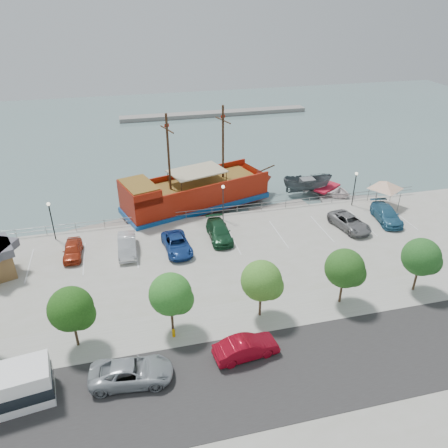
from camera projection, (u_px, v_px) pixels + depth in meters
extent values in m
plane|color=slate|center=(238.00, 258.00, 44.26)|extent=(160.00, 160.00, 0.00)
cube|color=#999887|center=(332.00, 438.00, 26.16)|extent=(100.00, 58.00, 1.20)
cube|color=#2A2828|center=(300.00, 368.00, 30.13)|extent=(100.00, 8.00, 0.04)
cube|color=#98968C|center=(271.00, 313.00, 35.25)|extent=(100.00, 4.00, 0.05)
cylinder|color=gray|center=(220.00, 208.00, 49.98)|extent=(50.00, 0.06, 0.06)
cylinder|color=gray|center=(220.00, 211.00, 50.18)|extent=(50.00, 0.06, 0.06)
cube|color=gray|center=(215.00, 114.00, 93.08)|extent=(40.00, 3.00, 0.80)
cube|color=maroon|center=(196.00, 195.00, 52.70)|extent=(18.23, 10.36, 2.83)
cube|color=navy|center=(196.00, 202.00, 53.14)|extent=(18.64, 10.77, 0.65)
cone|color=maroon|center=(261.00, 179.00, 57.04)|extent=(4.87, 6.02, 5.22)
cube|color=maroon|center=(139.00, 191.00, 48.46)|extent=(4.73, 6.16, 1.52)
cube|color=brown|center=(138.00, 184.00, 48.07)|extent=(4.39, 5.68, 0.13)
cube|color=brown|center=(200.00, 183.00, 52.25)|extent=(14.92, 8.77, 0.16)
cube|color=maroon|center=(186.00, 174.00, 53.81)|extent=(16.68, 5.37, 0.76)
cube|color=maroon|center=(206.00, 189.00, 49.88)|extent=(16.68, 5.37, 0.76)
cylinder|color=#382111|center=(223.00, 143.00, 51.62)|extent=(0.33, 0.33, 8.92)
cylinder|color=#382111|center=(168.00, 153.00, 48.42)|extent=(0.33, 0.33, 8.92)
cylinder|color=#382111|center=(223.00, 120.00, 50.32)|extent=(1.11, 3.16, 0.15)
cylinder|color=#382111|center=(167.00, 129.00, 47.12)|extent=(1.11, 3.16, 0.15)
cube|color=#C8BA93|center=(197.00, 171.00, 51.35)|extent=(7.25, 5.82, 0.13)
cylinder|color=#382111|center=(266.00, 169.00, 56.76)|extent=(2.64, 0.97, 0.64)
imported|color=#485156|center=(307.00, 186.00, 57.22)|extent=(6.70, 3.56, 2.46)
imported|color=silver|center=(327.00, 191.00, 57.23)|extent=(7.54, 8.09, 1.36)
cube|color=gray|center=(104.00, 228.00, 49.24)|extent=(7.56, 3.79, 0.42)
cube|color=gray|center=(279.00, 209.00, 53.63)|extent=(7.66, 3.27, 0.42)
cube|color=gray|center=(351.00, 200.00, 55.66)|extent=(7.95, 3.86, 0.44)
cylinder|color=slate|center=(369.00, 192.00, 53.22)|extent=(0.09, 0.09, 2.32)
cylinder|color=slate|center=(391.00, 192.00, 53.19)|extent=(0.09, 0.09, 2.32)
cylinder|color=slate|center=(375.00, 202.00, 50.81)|extent=(0.09, 0.09, 2.32)
cylinder|color=slate|center=(399.00, 202.00, 50.78)|extent=(0.09, 0.09, 2.32)
pyramid|color=white|center=(387.00, 181.00, 51.02)|extent=(5.40, 5.40, 0.95)
imported|color=#9BA2A8|center=(131.00, 372.00, 28.86)|extent=(5.72, 3.08, 1.53)
imported|color=maroon|center=(246.00, 348.00, 30.83)|extent=(4.84, 2.19, 1.54)
cylinder|color=#D08C02|center=(174.00, 334.00, 32.75)|extent=(0.23, 0.23, 0.58)
sphere|color=#D08C02|center=(173.00, 331.00, 32.60)|extent=(0.25, 0.25, 0.25)
cylinder|color=black|center=(52.00, 223.00, 44.60)|extent=(0.12, 0.12, 4.00)
sphere|color=#FFF2CC|center=(48.00, 204.00, 43.60)|extent=(0.36, 0.36, 0.36)
cylinder|color=black|center=(223.00, 204.00, 48.37)|extent=(0.12, 0.12, 4.00)
sphere|color=#FFF2CC|center=(223.00, 187.00, 47.37)|extent=(0.36, 0.36, 0.36)
cylinder|color=black|center=(354.00, 190.00, 51.73)|extent=(0.12, 0.12, 4.00)
sphere|color=#FFF2CC|center=(357.00, 174.00, 50.72)|extent=(0.36, 0.36, 0.36)
cylinder|color=#473321|center=(76.00, 334.00, 31.59)|extent=(0.20, 0.20, 2.20)
sphere|color=#1C4712|center=(71.00, 309.00, 30.49)|extent=(3.20, 3.20, 3.20)
sphere|color=#1C4712|center=(80.00, 315.00, 30.55)|extent=(2.20, 2.20, 2.20)
cylinder|color=#473321|center=(172.00, 318.00, 33.05)|extent=(0.20, 0.20, 2.20)
sphere|color=#286921|center=(170.00, 294.00, 31.95)|extent=(3.20, 3.20, 3.20)
sphere|color=#286921|center=(179.00, 300.00, 32.02)|extent=(2.20, 2.20, 2.20)
cylinder|color=#473321|center=(260.00, 304.00, 34.52)|extent=(0.20, 0.20, 2.20)
sphere|color=#3E7624|center=(261.00, 281.00, 33.42)|extent=(3.20, 3.20, 3.20)
sphere|color=#3E7624|center=(270.00, 286.00, 33.48)|extent=(2.20, 2.20, 2.20)
cylinder|color=#473321|center=(341.00, 291.00, 35.99)|extent=(0.20, 0.20, 2.20)
sphere|color=#224F18|center=(345.00, 268.00, 34.89)|extent=(3.20, 3.20, 3.20)
sphere|color=#224F18|center=(353.00, 273.00, 34.95)|extent=(2.20, 2.20, 2.20)
cylinder|color=#473321|center=(415.00, 279.00, 37.45)|extent=(0.20, 0.20, 2.20)
sphere|color=#20501D|center=(421.00, 257.00, 36.35)|extent=(3.20, 3.20, 3.20)
sphere|color=#20501D|center=(429.00, 262.00, 36.42)|extent=(2.20, 2.20, 2.20)
imported|color=#A83116|center=(73.00, 250.00, 42.40)|extent=(1.80, 4.25, 1.43)
imported|color=silver|center=(127.00, 245.00, 42.99)|extent=(1.86, 4.93, 1.61)
imported|color=navy|center=(177.00, 244.00, 43.31)|extent=(2.82, 5.40, 1.45)
imported|color=#194729|center=(219.00, 232.00, 45.43)|extent=(2.25, 5.37, 1.55)
imported|color=slate|center=(350.00, 222.00, 47.30)|extent=(3.47, 5.72, 1.48)
imported|color=#2D688A|center=(386.00, 214.00, 48.82)|extent=(3.11, 5.78, 1.59)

